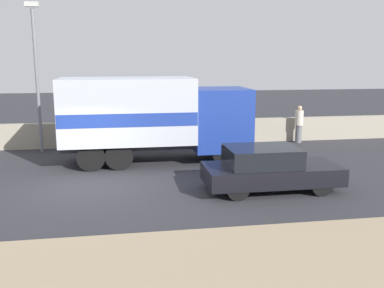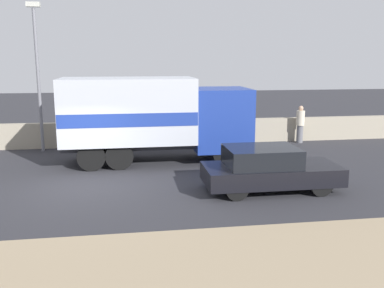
{
  "view_description": "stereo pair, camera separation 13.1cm",
  "coord_description": "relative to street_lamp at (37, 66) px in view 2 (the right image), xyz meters",
  "views": [
    {
      "loc": [
        1.14,
        -13.63,
        4.08
      ],
      "look_at": [
        3.53,
        0.89,
        1.12
      ],
      "focal_mm": 40.0,
      "sensor_mm": 36.0,
      "label": 1
    },
    {
      "loc": [
        1.27,
        -13.65,
        4.08
      ],
      "look_at": [
        3.53,
        0.89,
        1.12
      ],
      "focal_mm": 40.0,
      "sensor_mm": 36.0,
      "label": 2
    }
  ],
  "objects": [
    {
      "name": "ground_plane",
      "position": [
        2.46,
        -5.88,
        -3.74
      ],
      "size": [
        80.0,
        80.0,
        0.0
      ],
      "primitive_type": "plane",
      "color": "#2D2D33"
    },
    {
      "name": "dirt_shoulder_foreground",
      "position": [
        2.46,
        -11.96,
        -3.72
      ],
      "size": [
        60.0,
        4.0,
        0.04
      ],
      "color": "#9E896B",
      "rests_on": "ground_plane"
    },
    {
      "name": "stone_wall_backdrop",
      "position": [
        2.46,
        0.64,
        -3.16
      ],
      "size": [
        60.0,
        0.35,
        1.16
      ],
      "color": "#A39984",
      "rests_on": "ground_plane"
    },
    {
      "name": "street_lamp",
      "position": [
        0.0,
        0.0,
        0.0
      ],
      "size": [
        0.56,
        0.28,
        6.4
      ],
      "color": "slate",
      "rests_on": "ground_plane"
    },
    {
      "name": "box_truck",
      "position": [
        4.69,
        -2.82,
        -1.85
      ],
      "size": [
        7.33,
        2.57,
        3.34
      ],
      "color": "navy",
      "rests_on": "ground_plane"
    },
    {
      "name": "car_hatchback",
      "position": [
        8.04,
        -7.16,
        -3.04
      ],
      "size": [
        4.21,
        1.82,
        1.39
      ],
      "color": "black",
      "rests_on": "ground_plane"
    },
    {
      "name": "pedestrian",
      "position": [
        12.12,
        0.06,
        -2.8
      ],
      "size": [
        0.4,
        0.4,
        1.82
      ],
      "color": "slate",
      "rests_on": "ground_plane"
    }
  ]
}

